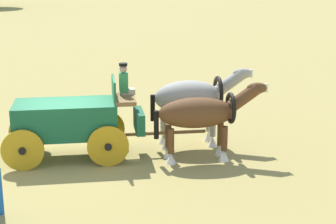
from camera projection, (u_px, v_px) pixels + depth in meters
ground_plane at (68, 158)px, 15.58m from camera, size 220.00×220.00×0.00m
show_wagon at (71, 120)px, 15.31m from camera, size 5.67×2.96×2.66m
draft_horse_near at (192, 99)px, 16.36m from camera, size 3.00×1.68×2.34m
draft_horse_off at (202, 114)px, 15.16m from camera, size 3.08×1.66×2.18m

